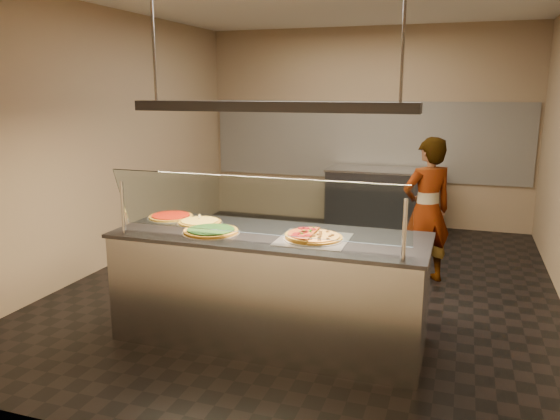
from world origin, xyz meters
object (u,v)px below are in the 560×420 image
(pizza_cheese, at_px, (200,222))
(worker, at_px, (427,211))
(heat_lamp_housing, at_px, (269,107))
(half_pizza_pepperoni, at_px, (300,234))
(serving_counter, at_px, (270,287))
(perforated_tray, at_px, (313,239))
(pizza_tomato, at_px, (171,216))
(pizza_spinach, at_px, (211,231))
(sneeze_guard, at_px, (254,207))
(prep_table, at_px, (382,200))
(half_pizza_sausage, at_px, (327,237))
(pizza_spatula, at_px, (203,218))

(pizza_cheese, bearing_deg, worker, 44.29)
(pizza_cheese, distance_m, heat_lamp_housing, 1.23)
(half_pizza_pepperoni, xyz_separation_m, pizza_cheese, (-0.97, 0.19, -0.02))
(serving_counter, xyz_separation_m, perforated_tray, (0.39, -0.06, 0.47))
(pizza_cheese, xyz_separation_m, pizza_tomato, (-0.35, 0.11, 0.00))
(serving_counter, relative_size, perforated_tray, 4.69)
(perforated_tray, relative_size, pizza_spinach, 1.14)
(sneeze_guard, bearing_deg, prep_table, 85.45)
(sneeze_guard, xyz_separation_m, half_pizza_sausage, (0.49, 0.28, -0.27))
(half_pizza_sausage, relative_size, pizza_spatula, 1.80)
(serving_counter, height_order, perforated_tray, perforated_tray)
(pizza_tomato, xyz_separation_m, pizza_spatula, (0.34, -0.03, 0.01))
(sneeze_guard, xyz_separation_m, pizza_cheese, (-0.70, 0.47, -0.28))
(pizza_spinach, bearing_deg, half_pizza_pepperoni, 5.79)
(heat_lamp_housing, bearing_deg, half_pizza_sausage, -7.43)
(pizza_tomato, distance_m, heat_lamp_housing, 1.47)
(prep_table, bearing_deg, sneeze_guard, -94.55)
(perforated_tray, height_order, pizza_tomato, pizza_tomato)
(sneeze_guard, bearing_deg, heat_lamp_housing, 90.00)
(serving_counter, xyz_separation_m, pizza_spinach, (-0.46, -0.14, 0.48))
(pizza_spinach, height_order, heat_lamp_housing, heat_lamp_housing)
(serving_counter, xyz_separation_m, sneeze_guard, (-0.00, -0.34, 0.76))
(worker, bearing_deg, pizza_tomato, 2.59)
(sneeze_guard, bearing_deg, worker, 63.44)
(half_pizza_pepperoni, distance_m, heat_lamp_housing, 1.03)
(sneeze_guard, xyz_separation_m, half_pizza_pepperoni, (0.28, 0.28, -0.26))
(sneeze_guard, height_order, pizza_cheese, sneeze_guard)
(pizza_cheese, relative_size, prep_table, 0.25)
(half_pizza_pepperoni, relative_size, pizza_spatula, 1.80)
(half_pizza_pepperoni, relative_size, half_pizza_sausage, 1.00)
(half_pizza_sausage, bearing_deg, prep_table, 92.12)
(perforated_tray, xyz_separation_m, pizza_tomato, (-1.43, 0.29, 0.01))
(serving_counter, xyz_separation_m, pizza_tomato, (-1.04, 0.23, 0.48))
(pizza_spinach, xyz_separation_m, worker, (1.58, 2.04, -0.15))
(perforated_tray, relative_size, pizza_spatula, 2.19)
(perforated_tray, xyz_separation_m, pizza_spinach, (-0.85, -0.08, 0.01))
(prep_table, distance_m, heat_lamp_housing, 4.26)
(pizza_cheese, bearing_deg, serving_counter, -10.26)
(pizza_spinach, bearing_deg, sneeze_guard, -23.90)
(serving_counter, bearing_deg, perforated_tray, -9.26)
(half_pizza_sausage, bearing_deg, pizza_spatula, 167.39)
(pizza_spinach, height_order, worker, worker)
(pizza_spatula, distance_m, worker, 2.49)
(sneeze_guard, distance_m, perforated_tray, 0.56)
(pizza_spatula, height_order, worker, worker)
(pizza_tomato, xyz_separation_m, worker, (2.17, 1.67, -0.15))
(half_pizza_sausage, bearing_deg, heat_lamp_housing, 172.57)
(half_pizza_sausage, bearing_deg, pizza_cheese, 170.91)
(half_pizza_pepperoni, distance_m, pizza_spinach, 0.75)
(pizza_cheese, height_order, heat_lamp_housing, heat_lamp_housing)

